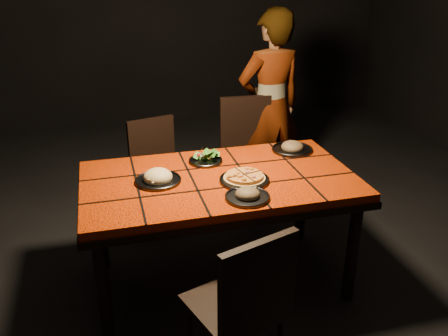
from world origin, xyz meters
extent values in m
cube|color=black|center=(0.00, 0.00, -0.02)|extent=(6.00, 7.00, 0.04)
cube|color=black|center=(0.00, 3.50, 1.50)|extent=(6.00, 0.04, 3.00)
cube|color=red|center=(0.00, 0.00, 0.72)|extent=(1.60, 0.90, 0.05)
cube|color=black|center=(0.00, 0.00, 0.68)|extent=(1.62, 0.92, 0.04)
cylinder|color=black|center=(-0.72, -0.37, 0.33)|extent=(0.07, 0.07, 0.66)
cylinder|color=black|center=(0.72, -0.37, 0.33)|extent=(0.07, 0.07, 0.66)
cylinder|color=black|center=(-0.72, 0.37, 0.33)|extent=(0.07, 0.07, 0.66)
cylinder|color=black|center=(0.72, 0.37, 0.33)|extent=(0.07, 0.07, 0.66)
cube|color=black|center=(-0.12, -0.75, 0.42)|extent=(0.50, 0.50, 0.04)
cube|color=black|center=(-0.06, -0.92, 0.66)|extent=(0.39, 0.16, 0.43)
cylinder|color=black|center=(-0.02, -0.55, 0.20)|extent=(0.03, 0.03, 0.40)
cylinder|color=black|center=(-0.32, -0.65, 0.20)|extent=(0.03, 0.03, 0.40)
cube|color=black|center=(-0.24, 0.84, 0.40)|extent=(0.46, 0.46, 0.04)
cube|color=black|center=(-0.28, 1.01, 0.62)|extent=(0.37, 0.13, 0.41)
cylinder|color=black|center=(-0.35, 0.66, 0.19)|extent=(0.03, 0.03, 0.38)
cylinder|color=black|center=(-0.05, 0.74, 0.19)|extent=(0.03, 0.03, 0.38)
cylinder|color=black|center=(-0.42, 0.95, 0.19)|extent=(0.03, 0.03, 0.38)
cylinder|color=black|center=(-0.13, 1.03, 0.19)|extent=(0.03, 0.03, 0.38)
cube|color=black|center=(0.49, 0.88, 0.45)|extent=(0.44, 0.44, 0.04)
cube|color=black|center=(0.50, 1.07, 0.70)|extent=(0.42, 0.06, 0.46)
cylinder|color=black|center=(0.31, 0.72, 0.21)|extent=(0.04, 0.04, 0.43)
cylinder|color=black|center=(0.65, 0.70, 0.21)|extent=(0.04, 0.04, 0.43)
cylinder|color=black|center=(0.33, 1.06, 0.21)|extent=(0.04, 0.04, 0.43)
cylinder|color=black|center=(0.66, 1.04, 0.21)|extent=(0.04, 0.04, 0.43)
imported|color=brown|center=(0.73, 1.13, 0.80)|extent=(0.64, 0.48, 1.61)
cylinder|color=#343439|center=(0.13, -0.10, 0.76)|extent=(0.29, 0.29, 0.01)
torus|color=#343439|center=(0.13, -0.10, 0.76)|extent=(0.29, 0.29, 0.01)
cylinder|color=tan|center=(0.13, -0.10, 0.77)|extent=(0.29, 0.29, 0.01)
cylinder|color=orange|center=(0.13, -0.10, 0.78)|extent=(0.26, 0.26, 0.02)
cylinder|color=#343439|center=(-0.36, 0.02, 0.76)|extent=(0.27, 0.27, 0.01)
torus|color=#343439|center=(-0.36, 0.02, 0.76)|extent=(0.27, 0.27, 0.01)
ellipsoid|color=beige|center=(-0.36, 0.02, 0.78)|extent=(0.16, 0.16, 0.09)
cylinder|color=#343439|center=(-0.03, 0.24, 0.76)|extent=(0.21, 0.21, 0.01)
torus|color=#343439|center=(-0.03, 0.24, 0.76)|extent=(0.22, 0.22, 0.01)
cylinder|color=#343439|center=(0.08, -0.31, 0.76)|extent=(0.24, 0.24, 0.01)
torus|color=#343439|center=(0.08, -0.31, 0.76)|extent=(0.24, 0.24, 0.01)
ellipsoid|color=brown|center=(0.08, -0.31, 0.78)|extent=(0.15, 0.15, 0.08)
cylinder|color=#343439|center=(0.58, 0.28, 0.76)|extent=(0.27, 0.27, 0.01)
torus|color=#343439|center=(0.58, 0.28, 0.76)|extent=(0.27, 0.27, 0.01)
ellipsoid|color=brown|center=(0.58, 0.28, 0.78)|extent=(0.16, 0.16, 0.09)
camera|label=1|loc=(-0.63, -2.47, 1.92)|focal=38.00mm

